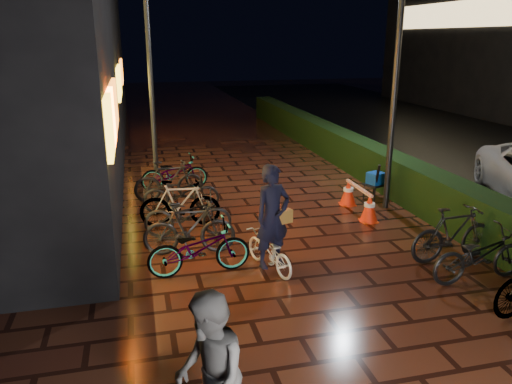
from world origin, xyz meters
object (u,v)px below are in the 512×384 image
object	(u,v)px
traffic_barrier	(358,200)
cart_assembly	(376,180)
bystander_person	(209,377)
cyclist	(271,233)

from	to	relation	value
traffic_barrier	cart_assembly	bearing A→B (deg)	44.58
bystander_person	traffic_barrier	xyz separation A→B (m)	(4.33, 6.06, -0.53)
bystander_person	traffic_barrier	bearing A→B (deg)	146.78
traffic_barrier	bystander_person	bearing A→B (deg)	-125.57
bystander_person	cart_assembly	world-z (taller)	bystander_person
cyclist	traffic_barrier	distance (m)	3.67
bystander_person	cart_assembly	bearing A→B (deg)	145.45
cart_assembly	cyclist	bearing A→B (deg)	-137.85
bystander_person	traffic_barrier	size ratio (longest dim) A/B	1.08
cyclist	cart_assembly	distance (m)	4.82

